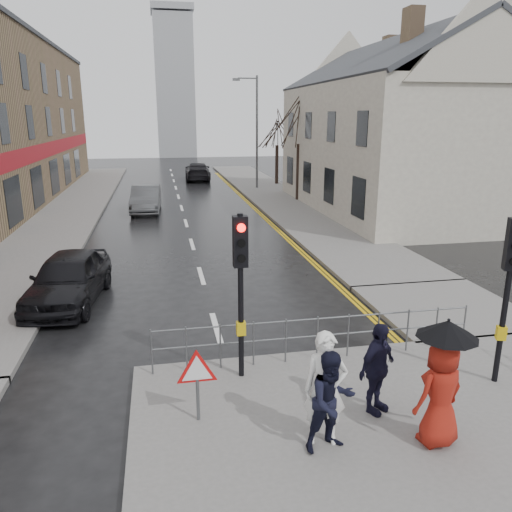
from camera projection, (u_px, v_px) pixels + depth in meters
name	position (u px, v px, depth m)	size (l,w,h in m)	color
ground	(233.00, 387.00, 10.13)	(120.00, 120.00, 0.00)	black
near_pavement	(470.00, 484.00, 7.35)	(10.00, 9.00, 0.14)	#605E5B
left_pavement	(73.00, 205.00, 30.65)	(4.00, 44.00, 0.14)	#605E5B
right_pavement	(272.00, 194.00, 34.94)	(4.00, 40.00, 0.14)	#605E5B
pavement_bridge_right	(444.00, 308.00, 14.14)	(4.00, 4.20, 0.14)	#605E5B
building_right_cream	(396.00, 126.00, 28.06)	(9.00, 16.40, 10.10)	beige
church_tower	(175.00, 88.00, 66.58)	(5.00, 5.00, 18.00)	#95999E
traffic_signal_near_left	(241.00, 268.00, 9.69)	(0.28, 0.27, 3.40)	black
traffic_signal_near_right	(510.00, 272.00, 9.47)	(0.34, 0.33, 3.40)	black
guard_railing_front	(318.00, 329.00, 10.82)	(7.14, 0.04, 1.00)	#595B5E
warning_sign	(197.00, 374.00, 8.56)	(0.80, 0.07, 1.35)	#595B5E
street_lamp	(255.00, 125.00, 36.40)	(1.83, 0.25, 8.00)	#595B5E
tree_near	(299.00, 119.00, 30.92)	(2.40, 2.40, 6.58)	black
tree_far	(277.00, 128.00, 38.77)	(2.40, 2.40, 5.64)	black
pedestrian_a	(325.00, 389.00, 7.98)	(0.70, 0.46, 1.92)	white
pedestrian_b	(332.00, 401.00, 7.83)	(0.82, 0.64, 1.69)	black
pedestrian_with_umbrella	(442.00, 379.00, 7.89)	(1.00, 0.96, 2.15)	maroon
pedestrian_d	(377.00, 368.00, 8.84)	(1.00, 0.42, 1.70)	black
car_parked	(69.00, 278.00, 14.51)	(1.79, 4.44, 1.51)	black
car_mid	(146.00, 199.00, 28.60)	(1.56, 4.47, 1.47)	#3F4144
car_far	(198.00, 171.00, 42.89)	(2.11, 5.20, 1.51)	black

